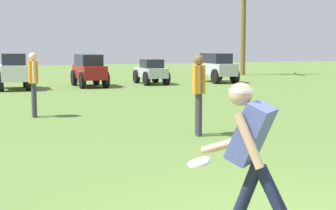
{
  "coord_description": "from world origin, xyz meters",
  "views": [
    {
      "loc": [
        -2.93,
        -3.67,
        1.75
      ],
      "look_at": [
        -0.13,
        2.99,
        0.9
      ],
      "focal_mm": 55.0,
      "sensor_mm": 36.0,
      "label": 1
    }
  ],
  "objects_px": {
    "parked_car_slot_e": "(89,69)",
    "parked_car_slot_d": "(13,70)",
    "teammate_near_sideline": "(33,78)",
    "palm_tree_left_of_centre": "(244,17)",
    "frisbee_thrower": "(251,152)",
    "frisbee_in_flight": "(199,162)",
    "parked_car_slot_g": "(217,67)",
    "teammate_deep": "(199,87)",
    "parked_car_slot_f": "(151,71)"
  },
  "relations": [
    {
      "from": "parked_car_slot_e",
      "to": "parked_car_slot_d",
      "type": "bearing_deg",
      "value": -176.54
    },
    {
      "from": "teammate_near_sideline",
      "to": "palm_tree_left_of_centre",
      "type": "distance_m",
      "value": 18.93
    },
    {
      "from": "teammate_near_sideline",
      "to": "frisbee_thrower",
      "type": "bearing_deg",
      "value": -85.9
    },
    {
      "from": "frisbee_in_flight",
      "to": "teammate_near_sideline",
      "type": "relative_size",
      "value": 0.17
    },
    {
      "from": "parked_car_slot_e",
      "to": "palm_tree_left_of_centre",
      "type": "bearing_deg",
      "value": 24.19
    },
    {
      "from": "frisbee_thrower",
      "to": "parked_car_slot_g",
      "type": "distance_m",
      "value": 19.47
    },
    {
      "from": "teammate_deep",
      "to": "frisbee_in_flight",
      "type": "bearing_deg",
      "value": -116.13
    },
    {
      "from": "parked_car_slot_f",
      "to": "parked_car_slot_g",
      "type": "relative_size",
      "value": 0.92
    },
    {
      "from": "frisbee_thrower",
      "to": "teammate_deep",
      "type": "relative_size",
      "value": 0.91
    },
    {
      "from": "parked_car_slot_f",
      "to": "parked_car_slot_d",
      "type": "bearing_deg",
      "value": -175.7
    },
    {
      "from": "parked_car_slot_e",
      "to": "palm_tree_left_of_centre",
      "type": "relative_size",
      "value": 0.47
    },
    {
      "from": "frisbee_thrower",
      "to": "parked_car_slot_e",
      "type": "bearing_deg",
      "value": 80.61
    },
    {
      "from": "parked_car_slot_g",
      "to": "parked_car_slot_e",
      "type": "bearing_deg",
      "value": -178.66
    },
    {
      "from": "teammate_near_sideline",
      "to": "palm_tree_left_of_centre",
      "type": "xyz_separation_m",
      "value": [
        13.63,
        12.93,
        2.36
      ]
    },
    {
      "from": "teammate_near_sideline",
      "to": "parked_car_slot_f",
      "type": "bearing_deg",
      "value": 53.71
    },
    {
      "from": "parked_car_slot_f",
      "to": "frisbee_in_flight",
      "type": "bearing_deg",
      "value": -109.42
    },
    {
      "from": "parked_car_slot_d",
      "to": "palm_tree_left_of_centre",
      "type": "relative_size",
      "value": 0.47
    },
    {
      "from": "teammate_near_sideline",
      "to": "parked_car_slot_e",
      "type": "bearing_deg",
      "value": 67.49
    },
    {
      "from": "teammate_deep",
      "to": "parked_car_slot_e",
      "type": "bearing_deg",
      "value": 85.68
    },
    {
      "from": "parked_car_slot_f",
      "to": "frisbee_thrower",
      "type": "bearing_deg",
      "value": -108.14
    },
    {
      "from": "frisbee_thrower",
      "to": "parked_car_slot_d",
      "type": "xyz_separation_m",
      "value": [
        -0.22,
        16.98,
        -0.05
      ]
    },
    {
      "from": "parked_car_slot_d",
      "to": "parked_car_slot_g",
      "type": "distance_m",
      "value": 9.15
    },
    {
      "from": "parked_car_slot_e",
      "to": "parked_car_slot_g",
      "type": "relative_size",
      "value": 0.99
    },
    {
      "from": "parked_car_slot_d",
      "to": "parked_car_slot_g",
      "type": "xyz_separation_m",
      "value": [
        9.14,
        0.33,
        -0.02
      ]
    },
    {
      "from": "teammate_deep",
      "to": "parked_car_slot_d",
      "type": "bearing_deg",
      "value": 100.09
    },
    {
      "from": "teammate_deep",
      "to": "parked_car_slot_f",
      "type": "height_order",
      "value": "teammate_deep"
    },
    {
      "from": "parked_car_slot_g",
      "to": "palm_tree_left_of_centre",
      "type": "distance_m",
      "value": 6.54
    },
    {
      "from": "parked_car_slot_e",
      "to": "parked_car_slot_f",
      "type": "distance_m",
      "value": 2.89
    },
    {
      "from": "parked_car_slot_d",
      "to": "parked_car_slot_f",
      "type": "distance_m",
      "value": 5.95
    },
    {
      "from": "teammate_near_sideline",
      "to": "parked_car_slot_d",
      "type": "xyz_separation_m",
      "value": [
        0.41,
        8.19,
        -0.2
      ]
    },
    {
      "from": "frisbee_in_flight",
      "to": "frisbee_thrower",
      "type": "bearing_deg",
      "value": -69.76
    },
    {
      "from": "parked_car_slot_d",
      "to": "parked_car_slot_e",
      "type": "height_order",
      "value": "parked_car_slot_d"
    },
    {
      "from": "teammate_deep",
      "to": "parked_car_slot_g",
      "type": "xyz_separation_m",
      "value": [
        7.0,
        12.34,
        -0.22
      ]
    },
    {
      "from": "parked_car_slot_f",
      "to": "palm_tree_left_of_centre",
      "type": "distance_m",
      "value": 8.89
    },
    {
      "from": "parked_car_slot_d",
      "to": "teammate_near_sideline",
      "type": "bearing_deg",
      "value": -92.87
    },
    {
      "from": "frisbee_in_flight",
      "to": "parked_car_slot_e",
      "type": "height_order",
      "value": "parked_car_slot_e"
    },
    {
      "from": "frisbee_thrower",
      "to": "parked_car_slot_f",
      "type": "relative_size",
      "value": 0.63
    },
    {
      "from": "parked_car_slot_d",
      "to": "palm_tree_left_of_centre",
      "type": "bearing_deg",
      "value": 19.76
    },
    {
      "from": "parked_car_slot_d",
      "to": "parked_car_slot_f",
      "type": "xyz_separation_m",
      "value": [
        5.93,
        0.45,
        -0.18
      ]
    },
    {
      "from": "frisbee_in_flight",
      "to": "teammate_deep",
      "type": "xyz_separation_m",
      "value": [
        2.14,
        4.36,
        0.34
      ]
    },
    {
      "from": "frisbee_in_flight",
      "to": "parked_car_slot_g",
      "type": "bearing_deg",
      "value": 61.31
    },
    {
      "from": "frisbee_thrower",
      "to": "teammate_deep",
      "type": "distance_m",
      "value": 5.32
    },
    {
      "from": "teammate_deep",
      "to": "palm_tree_left_of_centre",
      "type": "relative_size",
      "value": 0.31
    },
    {
      "from": "palm_tree_left_of_centre",
      "to": "parked_car_slot_g",
      "type": "bearing_deg",
      "value": -132.68
    },
    {
      "from": "frisbee_in_flight",
      "to": "teammate_near_sideline",
      "type": "xyz_separation_m",
      "value": [
        -0.41,
        8.19,
        0.34
      ]
    },
    {
      "from": "frisbee_in_flight",
      "to": "parked_car_slot_f",
      "type": "xyz_separation_m",
      "value": [
        5.93,
        16.82,
        -0.03
      ]
    },
    {
      "from": "parked_car_slot_e",
      "to": "parked_car_slot_f",
      "type": "xyz_separation_m",
      "value": [
        2.87,
        0.26,
        -0.16
      ]
    },
    {
      "from": "teammate_deep",
      "to": "parked_car_slot_d",
      "type": "relative_size",
      "value": 0.65
    },
    {
      "from": "parked_car_slot_f",
      "to": "parked_car_slot_g",
      "type": "height_order",
      "value": "parked_car_slot_g"
    },
    {
      "from": "frisbee_thrower",
      "to": "parked_car_slot_d",
      "type": "distance_m",
      "value": 16.98
    }
  ]
}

